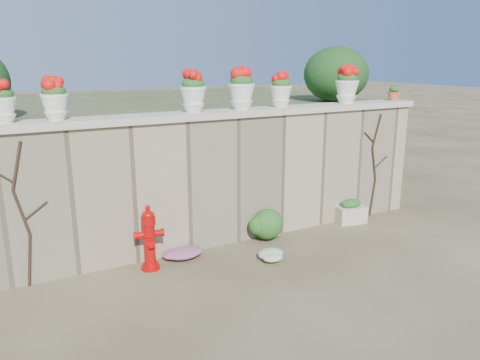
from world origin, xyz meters
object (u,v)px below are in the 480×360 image
planter_box (351,212)px  terracotta_pot (394,94)px  urn_pot_0 (2,102)px  fire_hydrant (149,237)px

planter_box → terracotta_pot: bearing=26.7°
planter_box → urn_pot_0: 5.77m
planter_box → terracotta_pot: terracotta_pot is taller
fire_hydrant → urn_pot_0: 2.51m
terracotta_pot → planter_box: bearing=-163.6°
urn_pot_0 → terracotta_pot: 6.54m
urn_pot_0 → terracotta_pot: bearing=0.0°
planter_box → urn_pot_0: (-5.34, 0.35, 2.15)m
urn_pot_0 → terracotta_pot: size_ratio=1.97×
urn_pot_0 → terracotta_pot: urn_pot_0 is taller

